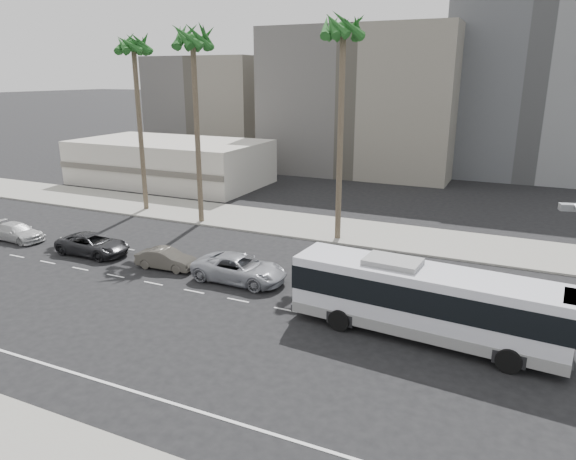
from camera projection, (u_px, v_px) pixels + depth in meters
The scene contains 15 objects.
ground at pixel (338, 320), 27.18m from camera, with size 700.00×700.00×0.00m, color black.
sidewalk_north at pixel (404, 238), 40.66m from camera, with size 120.00×7.00×0.15m, color gray.
commercial_low at pixel (170, 162), 61.07m from camera, with size 22.00×12.16×5.00m.
midrise_beige_west at pixel (367, 101), 68.58m from camera, with size 24.00×18.00×18.00m, color #605D58.
midrise_gray_center at pixel (537, 69), 65.55m from camera, with size 20.00×20.00×26.00m, color #57595C.
midrise_beige_far at pixel (219, 106), 83.74m from camera, with size 18.00×16.00×15.00m, color #605D58.
civic_tower at pixel (520, 14), 234.59m from camera, with size 42.00×42.00×129.00m.
city_bus at pixel (424, 299), 24.98m from camera, with size 13.16×3.90×3.73m.
car_a at pixel (240, 268), 32.13m from camera, with size 5.97×2.75×1.66m, color #9698A0.
car_b at pixel (166, 259), 34.26m from camera, with size 4.08×1.42×1.35m, color #514D45.
car_c at pixel (93, 244), 36.97m from camera, with size 5.40×2.49×1.50m, color #232325.
car_d at pixel (17, 232), 40.11m from camera, with size 4.66×1.89×1.35m, color silver.
palm_near at pixel (343, 34), 36.19m from camera, with size 4.93×4.93×16.60m.
palm_mid at pixel (193, 45), 40.99m from camera, with size 5.25×5.25×16.21m.
palm_far at pixel (134, 49), 45.22m from camera, with size 4.62×4.62×15.91m.
Camera 1 is at (7.90, -23.53, 12.33)m, focal length 32.41 mm.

